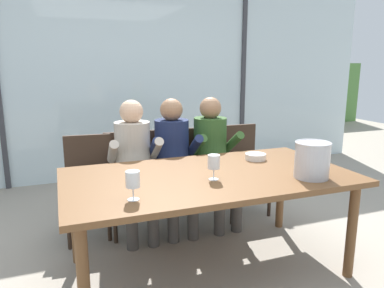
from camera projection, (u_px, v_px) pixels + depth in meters
name	position (u px, v px, depth m)	size (l,w,h in m)	color
ground	(170.00, 218.00, 3.71)	(14.00, 14.00, 0.00)	#9E9384
window_glass_panel	(134.00, 81.00, 4.89)	(7.25, 0.03, 2.60)	silver
window_mullion_right	(243.00, 79.00, 5.43)	(0.06, 0.06, 2.60)	#38383D
hillside_vineyard	(101.00, 96.00, 8.65)	(13.25, 2.40, 1.54)	#568942
dining_table	(209.00, 183.00, 2.64)	(2.05, 1.09, 0.75)	brown
chair_near_curtain	(89.00, 177.00, 3.29)	(0.47, 0.47, 0.90)	#332319
chair_left_of_center	(128.00, 173.00, 3.43)	(0.49, 0.49, 0.90)	#332319
chair_center	(170.00, 169.00, 3.56)	(0.49, 0.49, 0.90)	#332319
chair_right_of_center	(205.00, 165.00, 3.67)	(0.48, 0.48, 0.90)	#332319
chair_near_window_right	(241.00, 161.00, 3.84)	(0.45, 0.45, 0.90)	#332319
person_beige_jumper	(134.00, 158.00, 3.26)	(0.47, 0.62, 1.22)	#B7AD9E
person_navy_polo	(174.00, 155.00, 3.39)	(0.48, 0.63, 1.22)	#192347
person_olive_shirt	(213.00, 151.00, 3.52)	(0.47, 0.62, 1.22)	#2D5123
ice_bucket_primary	(312.00, 159.00, 2.52)	(0.24, 0.24, 0.25)	#B7B7BC
tasting_bowl	(255.00, 157.00, 3.03)	(0.17, 0.17, 0.05)	silver
wine_glass_by_left_taster	(214.00, 163.00, 2.48)	(0.08, 0.08, 0.17)	silver
wine_glass_near_bucket	(133.00, 181.00, 2.11)	(0.08, 0.08, 0.17)	silver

